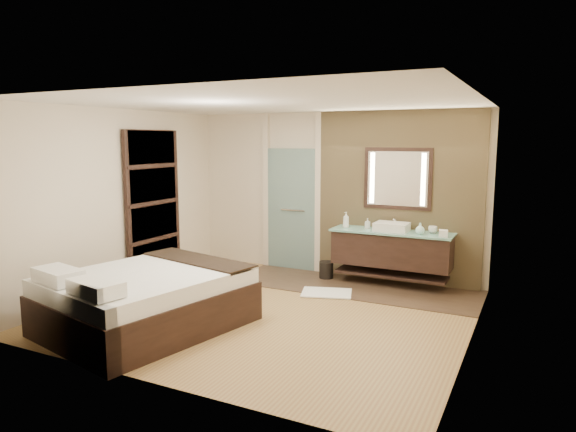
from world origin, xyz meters
The scene contains 15 objects.
floor centered at (0.00, 0.00, 0.00)m, with size 5.00×5.00×0.00m, color olive.
tile_strip centered at (0.60, 1.60, 0.01)m, with size 3.80×1.30×0.01m, color #3A271F.
stone_wall centered at (1.10, 2.21, 1.35)m, with size 2.60×0.08×2.70m, color tan.
vanity centered at (1.10, 1.92, 0.58)m, with size 1.85×0.55×0.88m.
mirror_unit centered at (1.10, 2.16, 1.65)m, with size 1.06×0.04×0.96m.
frosted_door centered at (-0.75, 2.20, 1.14)m, with size 1.10×0.12×2.70m.
shoji_partition centered at (-2.43, 0.60, 1.21)m, with size 0.06×1.20×2.40m.
bed centered at (-1.05, -1.16, 0.35)m, with size 2.18×2.51×0.84m.
bath_mat centered at (0.38, 1.07, 0.02)m, with size 0.72×0.50×0.02m, color white.
waste_bin centered at (0.05, 1.85, 0.14)m, with size 0.23×0.23×0.29m, color black.
tissue_box centered at (1.89, 1.76, 0.92)m, with size 0.12×0.12×0.10m, color white.
soap_bottle_a centered at (0.36, 1.89, 0.99)m, with size 0.10×0.10×0.25m, color white.
soap_bottle_b centered at (0.70, 1.96, 0.95)m, with size 0.07×0.07×0.16m, color #B2B2B2.
soap_bottle_c centered at (1.54, 1.84, 0.95)m, with size 0.13×0.13×0.17m, color #C0F2ED.
cup centered at (1.70, 2.00, 0.92)m, with size 0.13×0.13×0.11m, color silver.
Camera 1 is at (3.11, -5.72, 2.24)m, focal length 32.00 mm.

